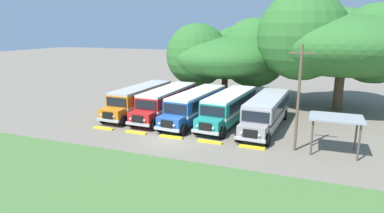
% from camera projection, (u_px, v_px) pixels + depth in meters
% --- Properties ---
extents(ground_plane, '(220.00, 220.00, 0.00)m').
position_uv_depth(ground_plane, '(168.00, 140.00, 26.19)').
color(ground_plane, slate).
extents(foreground_grass_strip, '(80.00, 11.19, 0.01)m').
position_uv_depth(foreground_grass_strip, '(99.00, 190.00, 18.07)').
color(foreground_grass_strip, '#4C7538').
rests_on(foreground_grass_strip, ground_plane).
extents(parked_bus_slot_0, '(2.94, 10.87, 2.82)m').
position_uv_depth(parked_bus_slot_0, '(141.00, 98.00, 34.63)').
color(parked_bus_slot_0, orange).
rests_on(parked_bus_slot_0, ground_plane).
extents(parked_bus_slot_1, '(2.95, 10.87, 2.82)m').
position_uv_depth(parked_bus_slot_1, '(167.00, 101.00, 33.45)').
color(parked_bus_slot_1, red).
rests_on(parked_bus_slot_1, ground_plane).
extents(parked_bus_slot_2, '(3.48, 10.96, 2.82)m').
position_uv_depth(parked_bus_slot_2, '(196.00, 104.00, 31.84)').
color(parked_bus_slot_2, '#23519E').
rests_on(parked_bus_slot_2, ground_plane).
extents(parked_bus_slot_3, '(3.49, 10.96, 2.82)m').
position_uv_depth(parked_bus_slot_3, '(229.00, 106.00, 31.09)').
color(parked_bus_slot_3, teal).
rests_on(parked_bus_slot_3, ground_plane).
extents(parked_bus_slot_4, '(3.22, 10.92, 2.82)m').
position_uv_depth(parked_bus_slot_4, '(266.00, 110.00, 29.39)').
color(parked_bus_slot_4, '#9E9993').
rests_on(parked_bus_slot_4, ground_plane).
extents(curb_wheelstop_0, '(2.00, 0.36, 0.15)m').
position_uv_depth(curb_wheelstop_0, '(103.00, 128.00, 29.15)').
color(curb_wheelstop_0, yellow).
rests_on(curb_wheelstop_0, ground_plane).
extents(curb_wheelstop_1, '(2.00, 0.36, 0.15)m').
position_uv_depth(curb_wheelstop_1, '(136.00, 132.00, 27.98)').
color(curb_wheelstop_1, yellow).
rests_on(curb_wheelstop_1, ground_plane).
extents(curb_wheelstop_2, '(2.00, 0.36, 0.15)m').
position_uv_depth(curb_wheelstop_2, '(171.00, 137.00, 26.81)').
color(curb_wheelstop_2, yellow).
rests_on(curb_wheelstop_2, ground_plane).
extents(curb_wheelstop_3, '(2.00, 0.36, 0.15)m').
position_uv_depth(curb_wheelstop_3, '(210.00, 142.00, 25.64)').
color(curb_wheelstop_3, yellow).
rests_on(curb_wheelstop_3, ground_plane).
extents(curb_wheelstop_4, '(2.00, 0.36, 0.15)m').
position_uv_depth(curb_wheelstop_4, '(252.00, 147.00, 24.47)').
color(curb_wheelstop_4, yellow).
rests_on(curb_wheelstop_4, ground_plane).
extents(broad_shade_tree, '(14.81, 13.71, 10.20)m').
position_uv_depth(broad_shade_tree, '(228.00, 55.00, 40.79)').
color(broad_shade_tree, brown).
rests_on(broad_shade_tree, ground_plane).
extents(secondary_tree, '(16.60, 15.84, 12.88)m').
position_uv_depth(secondary_tree, '(339.00, 42.00, 35.04)').
color(secondary_tree, brown).
rests_on(secondary_tree, ground_plane).
extents(utility_pole, '(1.80, 0.20, 7.76)m').
position_uv_depth(utility_pole, '(299.00, 96.00, 23.12)').
color(utility_pole, brown).
rests_on(utility_pole, ground_plane).
extents(waiting_shelter, '(3.60, 2.60, 2.72)m').
position_uv_depth(waiting_shelter, '(336.00, 120.00, 23.00)').
color(waiting_shelter, brown).
rests_on(waiting_shelter, ground_plane).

